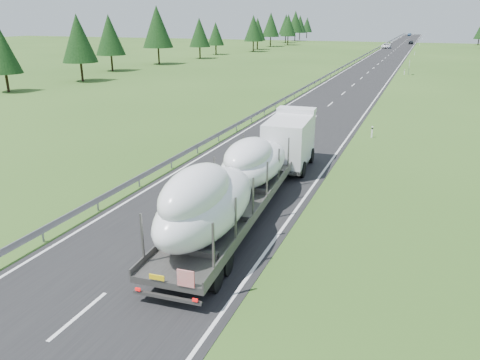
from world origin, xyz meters
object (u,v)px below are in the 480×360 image
(distant_car_blue, at_px, (409,35))
(boat_truck, at_px, (247,171))
(highway_sign, at_px, (409,65))
(distant_van, at_px, (386,46))
(distant_car_dark, at_px, (411,42))

(distant_car_blue, bearing_deg, boat_truck, -83.96)
(highway_sign, height_order, distant_van, highway_sign)
(boat_truck, xyz_separation_m, distant_van, (-5.59, 146.52, -1.45))
(distant_van, bearing_deg, highway_sign, -80.97)
(distant_car_dark, height_order, distant_car_blue, distant_car_blue)
(distant_car_dark, bearing_deg, distant_car_blue, 93.49)
(boat_truck, relative_size, distant_car_dark, 5.12)
(boat_truck, height_order, distant_car_dark, boat_truck)
(highway_sign, bearing_deg, boat_truck, -94.14)
(distant_van, distance_m, distant_car_dark, 30.43)
(highway_sign, height_order, distant_car_dark, highway_sign)
(highway_sign, relative_size, distant_car_dark, 0.65)
(boat_truck, relative_size, distant_van, 3.44)
(distant_car_blue, bearing_deg, highway_sign, -82.22)
(distant_car_dark, xyz_separation_m, distant_car_blue, (-4.45, 88.23, 0.01))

